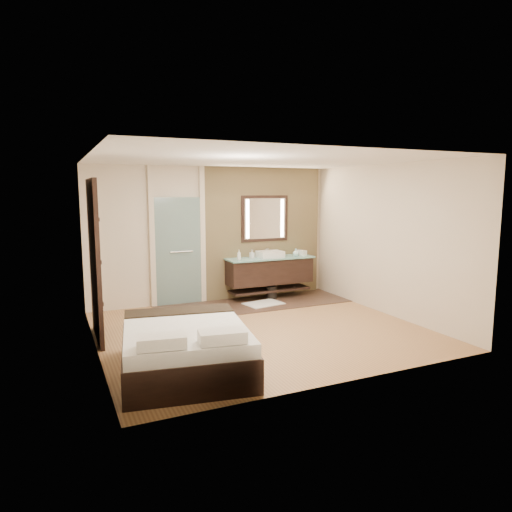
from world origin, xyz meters
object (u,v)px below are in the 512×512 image
mirror_unit (265,219)px  waste_bin (272,292)px  bed (185,348)px  vanity (270,271)px

mirror_unit → waste_bin: 1.55m
waste_bin → mirror_unit: bearing=90.5°
mirror_unit → bed: 4.46m
vanity → waste_bin: bearing=-88.0°
vanity → bed: bearing=-130.9°
mirror_unit → bed: mirror_unit is taller
mirror_unit → bed: size_ratio=0.51×
vanity → waste_bin: (0.00, -0.09, -0.44)m
vanity → mirror_unit: 1.10m
vanity → waste_bin: vanity is taller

